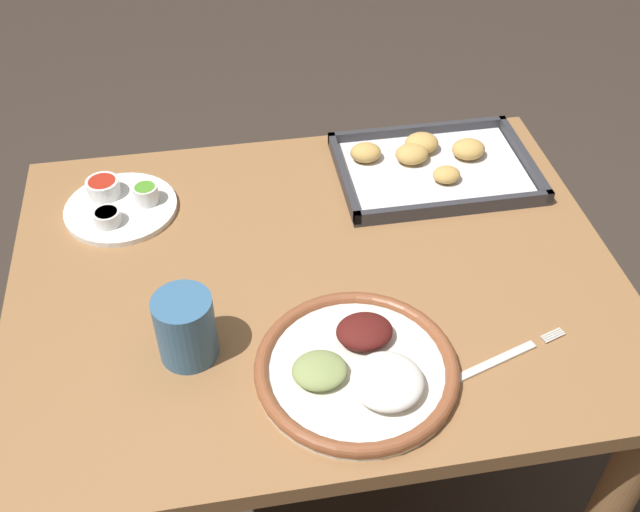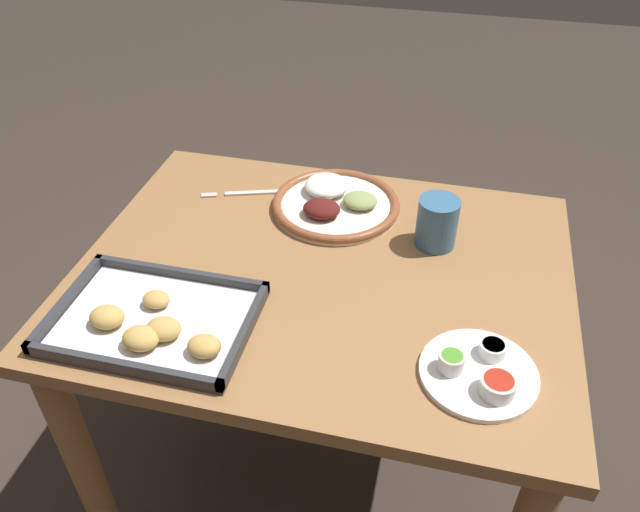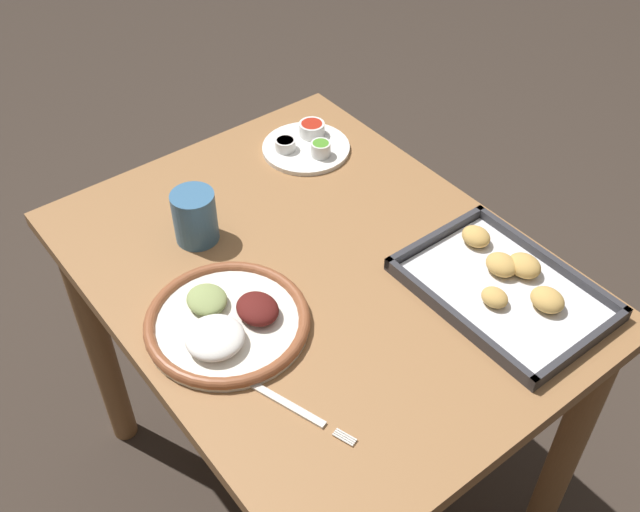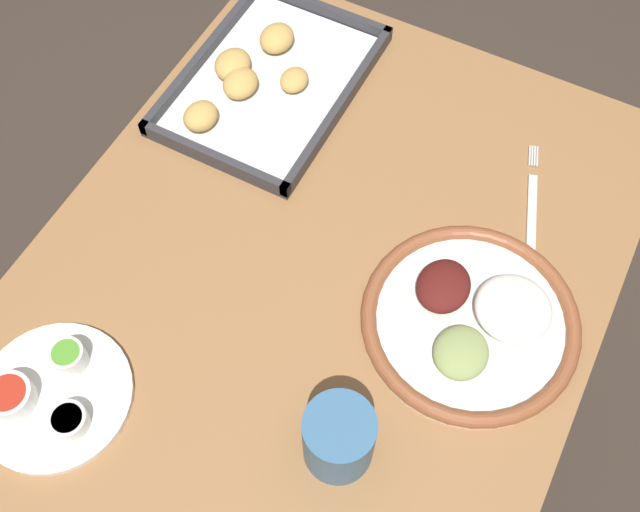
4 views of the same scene
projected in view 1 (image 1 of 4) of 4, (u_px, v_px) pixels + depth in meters
ground_plane at (317, 508)px, 1.65m from camera, size 8.00×8.00×0.00m
dining_table at (316, 329)px, 1.24m from camera, size 0.93×0.72×0.73m
dinner_plate at (358, 368)px, 1.00m from camera, size 0.28×0.28×0.05m
fork at (492, 363)px, 1.01m from camera, size 0.22×0.08×0.00m
saucer_plate at (119, 204)px, 1.25m from camera, size 0.19×0.19×0.04m
baking_tray at (431, 164)px, 1.33m from camera, size 0.34×0.24×0.04m
drinking_cup at (186, 328)px, 1.00m from camera, size 0.08×0.08×0.10m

